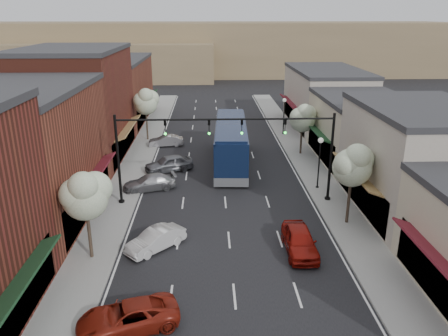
{
  "coord_description": "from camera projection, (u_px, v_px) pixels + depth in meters",
  "views": [
    {
      "loc": [
        -1.24,
        -23.09,
        13.81
      ],
      "look_at": [
        -0.04,
        9.8,
        2.2
      ],
      "focal_mm": 35.0,
      "sensor_mm": 36.0,
      "label": 1
    }
  ],
  "objects": [
    {
      "name": "hill_near",
      "position": [
        102.0,
        61.0,
        97.73
      ],
      "size": [
        50.0,
        20.0,
        8.0
      ],
      "primitive_type": "cube",
      "color": "#7A6647",
      "rests_on": "ground"
    },
    {
      "name": "lamp_post_near",
      "position": [
        320.0,
        155.0,
        35.56
      ],
      "size": [
        0.44,
        0.44,
        4.44
      ],
      "color": "black",
      "rests_on": "ground"
    },
    {
      "name": "bldg_left_midnear",
      "position": [
        20.0,
        155.0,
        30.02
      ],
      "size": [
        10.14,
        14.1,
        9.4
      ],
      "color": "brown",
      "rests_on": "ground"
    },
    {
      "name": "lamp_post_far",
      "position": [
        284.0,
        110.0,
        52.06
      ],
      "size": [
        0.44,
        0.44,
        4.44
      ],
      "color": "black",
      "rests_on": "ground"
    },
    {
      "name": "bldg_right_far",
      "position": [
        325.0,
        98.0,
        55.81
      ],
      "size": [
        9.14,
        16.1,
        7.4
      ],
      "color": "#ACA293",
      "rests_on": "ground"
    },
    {
      "name": "sidewalk_left",
      "position": [
        137.0,
        160.0,
        43.52
      ],
      "size": [
        2.8,
        73.0,
        0.15
      ],
      "primitive_type": "cube",
      "color": "gray",
      "rests_on": "ground"
    },
    {
      "name": "curb_right",
      "position": [
        290.0,
        158.0,
        44.05
      ],
      "size": [
        0.25,
        73.0,
        0.17
      ],
      "primitive_type": "cube",
      "color": "gray",
      "rests_on": "ground"
    },
    {
      "name": "tree_left_far",
      "position": [
        146.0,
        101.0,
        49.04
      ],
      "size": [
        2.85,
        2.65,
        6.13
      ],
      "color": "#47382B",
      "rests_on": "ground"
    },
    {
      "name": "bldg_right_midfar",
      "position": [
        361.0,
        129.0,
        42.78
      ],
      "size": [
        9.14,
        12.1,
        6.4
      ],
      "color": "#BFB598",
      "rests_on": "ground"
    },
    {
      "name": "hill_far",
      "position": [
        213.0,
        47.0,
        109.23
      ],
      "size": [
        120.0,
        30.0,
        12.0
      ],
      "primitive_type": "cube",
      "color": "#7A6647",
      "rests_on": "ground"
    },
    {
      "name": "sidewalk_right",
      "position": [
        304.0,
        158.0,
        44.1
      ],
      "size": [
        2.8,
        73.0,
        0.15
      ],
      "primitive_type": "cube",
      "color": "gray",
      "rests_on": "ground"
    },
    {
      "name": "parked_car_d",
      "position": [
        169.0,
        163.0,
        40.43
      ],
      "size": [
        4.81,
        3.43,
        1.52
      ],
      "primitive_type": "imported",
      "rotation": [
        0.0,
        0.0,
        -1.16
      ],
      "color": "slate",
      "rests_on": "ground"
    },
    {
      "name": "tree_right_far",
      "position": [
        303.0,
        117.0,
        44.15
      ],
      "size": [
        2.85,
        2.65,
        5.43
      ],
      "color": "#47382B",
      "rests_on": "ground"
    },
    {
      "name": "parked_car_c",
      "position": [
        149.0,
        183.0,
        36.18
      ],
      "size": [
        4.73,
        3.0,
        1.28
      ],
      "primitive_type": "imported",
      "rotation": [
        0.0,
        0.0,
        -1.27
      ],
      "color": "gray",
      "rests_on": "ground"
    },
    {
      "name": "signal_mast_left",
      "position": [
        150.0,
        146.0,
        32.21
      ],
      "size": [
        8.22,
        0.46,
        7.0
      ],
      "color": "black",
      "rests_on": "ground"
    },
    {
      "name": "signal_mast_right",
      "position": [
        301.0,
        145.0,
        32.59
      ],
      "size": [
        8.22,
        0.46,
        7.0
      ],
      "color": "black",
      "rests_on": "ground"
    },
    {
      "name": "tree_right_near",
      "position": [
        353.0,
        164.0,
        28.92
      ],
      "size": [
        2.85,
        2.65,
        5.95
      ],
      "color": "#47382B",
      "rests_on": "ground"
    },
    {
      "name": "ground",
      "position": [
        231.0,
        256.0,
        26.4
      ],
      "size": [
        160.0,
        160.0,
        0.0
      ],
      "primitive_type": "plane",
      "color": "black",
      "rests_on": "ground"
    },
    {
      "name": "red_hatchback",
      "position": [
        300.0,
        240.0,
        26.64
      ],
      "size": [
        1.82,
        4.52,
        1.54
      ],
      "primitive_type": "imported",
      "rotation": [
        0.0,
        0.0,
        -0.0
      ],
      "color": "maroon",
      "rests_on": "ground"
    },
    {
      "name": "bldg_right_midnear",
      "position": [
        418.0,
        161.0,
        31.22
      ],
      "size": [
        9.14,
        12.1,
        7.9
      ],
      "color": "#ACA293",
      "rests_on": "ground"
    },
    {
      "name": "parked_car_a",
      "position": [
        128.0,
        317.0,
        20.09
      ],
      "size": [
        5.11,
        3.46,
        1.3
      ],
      "primitive_type": "imported",
      "rotation": [
        0.0,
        0.0,
        -1.27
      ],
      "color": "maroon",
      "rests_on": "ground"
    },
    {
      "name": "coach_bus",
      "position": [
        231.0,
        143.0,
        42.02
      ],
      "size": [
        3.52,
        13.51,
        4.09
      ],
      "rotation": [
        0.0,
        0.0,
        -0.05
      ],
      "color": "#0D1937",
      "rests_on": "ground"
    },
    {
      "name": "bldg_left_far",
      "position": [
        111.0,
        91.0,
        58.46
      ],
      "size": [
        10.14,
        18.1,
        8.4
      ],
      "color": "brown",
      "rests_on": "ground"
    },
    {
      "name": "curb_left",
      "position": [
        151.0,
        160.0,
        43.57
      ],
      "size": [
        0.25,
        73.0,
        0.17
      ],
      "primitive_type": "cube",
      "color": "gray",
      "rests_on": "ground"
    },
    {
      "name": "tree_left_near",
      "position": [
        85.0,
        194.0,
        24.66
      ],
      "size": [
        2.85,
        2.65,
        5.69
      ],
      "color": "#47382B",
      "rests_on": "ground"
    },
    {
      "name": "parked_car_b",
      "position": [
        156.0,
        240.0,
        26.98
      ],
      "size": [
        3.78,
        3.76,
        1.3
      ],
      "primitive_type": "imported",
      "rotation": [
        0.0,
        0.0,
        -0.79
      ],
      "color": "silver",
      "rests_on": "ground"
    },
    {
      "name": "bldg_left_midfar",
      "position": [
        76.0,
        105.0,
        42.97
      ],
      "size": [
        10.14,
        14.1,
        10.9
      ],
      "color": "maroon",
      "rests_on": "ground"
    },
    {
      "name": "parked_car_e",
      "position": [
        166.0,
        141.0,
        48.18
      ],
      "size": [
        3.9,
        1.76,
        1.24
      ],
      "primitive_type": "imported",
      "rotation": [
        0.0,
        0.0,
        -1.45
      ],
      "color": "#9F9EA4",
      "rests_on": "ground"
    }
  ]
}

